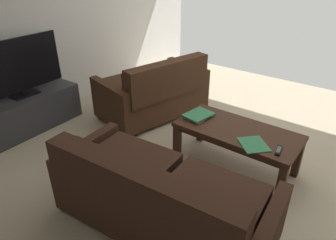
# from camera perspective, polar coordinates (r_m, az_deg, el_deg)

# --- Properties ---
(ground_plane) EXTENTS (5.45, 5.70, 0.01)m
(ground_plane) POSITION_cam_1_polar(r_m,az_deg,el_deg) (3.47, 11.33, -7.58)
(ground_plane) COLOR beige
(wall_right) EXTENTS (0.12, 5.70, 2.61)m
(wall_right) POSITION_cam_1_polar(r_m,az_deg,el_deg) (4.69, -19.65, 18.35)
(wall_right) COLOR white
(wall_right) RESTS_ON ground
(sofa_main) EXTENTS (1.81, 0.93, 0.79)m
(sofa_main) POSITION_cam_1_polar(r_m,az_deg,el_deg) (2.45, -1.74, -14.37)
(sofa_main) COLOR black
(sofa_main) RESTS_ON ground
(loveseat_near) EXTENTS (1.14, 1.57, 0.85)m
(loveseat_near) POSITION_cam_1_polar(r_m,az_deg,el_deg) (4.19, -2.52, 5.41)
(loveseat_near) COLOR black
(loveseat_near) RESTS_ON ground
(coffee_table) EXTENTS (1.23, 0.58, 0.47)m
(coffee_table) POSITION_cam_1_polar(r_m,az_deg,el_deg) (3.18, 12.78, -2.78)
(coffee_table) COLOR #3D2316
(coffee_table) RESTS_ON ground
(tv_stand) EXTENTS (0.52, 1.28, 0.47)m
(tv_stand) POSITION_cam_1_polar(r_m,az_deg,el_deg) (4.31, -24.59, 1.44)
(tv_stand) COLOR #38383D
(tv_stand) RESTS_ON ground
(flat_tv) EXTENTS (0.21, 1.11, 0.70)m
(flat_tv) POSITION_cam_1_polar(r_m,az_deg,el_deg) (4.10, -26.26, 8.92)
(flat_tv) COLOR black
(flat_tv) RESTS_ON tv_stand
(book_stack) EXTENTS (0.28, 0.33, 0.04)m
(book_stack) POSITION_cam_1_polar(r_m,az_deg,el_deg) (3.30, 5.74, 0.87)
(book_stack) COLOR #996699
(book_stack) RESTS_ON coffee_table
(tv_remote) EXTENTS (0.07, 0.17, 0.02)m
(tv_remote) POSITION_cam_1_polar(r_m,az_deg,el_deg) (2.90, 19.98, -5.37)
(tv_remote) COLOR black
(tv_remote) RESTS_ON coffee_table
(loose_magazine) EXTENTS (0.36, 0.36, 0.01)m
(loose_magazine) POSITION_cam_1_polar(r_m,az_deg,el_deg) (2.93, 15.71, -4.42)
(loose_magazine) COLOR #337F51
(loose_magazine) RESTS_ON coffee_table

